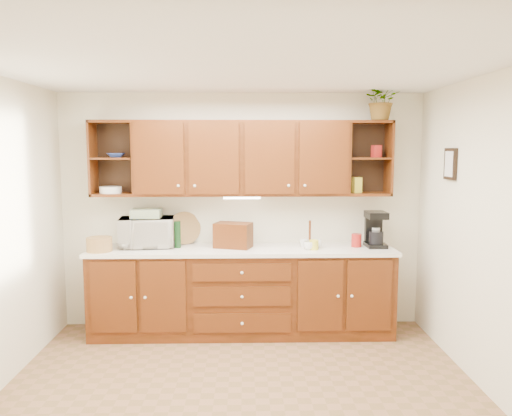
{
  "coord_description": "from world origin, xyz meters",
  "views": [
    {
      "loc": [
        0.03,
        -3.79,
        2.0
      ],
      "look_at": [
        0.14,
        1.15,
        1.4
      ],
      "focal_mm": 35.0,
      "sensor_mm": 36.0,
      "label": 1
    }
  ],
  "objects_px": {
    "microwave": "(147,232)",
    "bread_box": "(233,235)",
    "potted_plant": "(382,100)",
    "coffee_maker": "(375,230)"
  },
  "relations": [
    {
      "from": "microwave",
      "to": "bread_box",
      "type": "xyz_separation_m",
      "value": [
        0.93,
        -0.07,
        -0.03
      ]
    },
    {
      "from": "bread_box",
      "to": "coffee_maker",
      "type": "height_order",
      "value": "coffee_maker"
    },
    {
      "from": "microwave",
      "to": "coffee_maker",
      "type": "distance_m",
      "value": 2.47
    },
    {
      "from": "microwave",
      "to": "bread_box",
      "type": "distance_m",
      "value": 0.94
    },
    {
      "from": "potted_plant",
      "to": "microwave",
      "type": "bearing_deg",
      "value": 179.83
    },
    {
      "from": "bread_box",
      "to": "potted_plant",
      "type": "relative_size",
      "value": 0.89
    },
    {
      "from": "microwave",
      "to": "bread_box",
      "type": "bearing_deg",
      "value": -10.84
    },
    {
      "from": "microwave",
      "to": "coffee_maker",
      "type": "bearing_deg",
      "value": -7.86
    },
    {
      "from": "microwave",
      "to": "potted_plant",
      "type": "distance_m",
      "value": 2.88
    },
    {
      "from": "bread_box",
      "to": "coffee_maker",
      "type": "xyz_separation_m",
      "value": [
        1.53,
        0.02,
        0.05
      ]
    }
  ]
}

